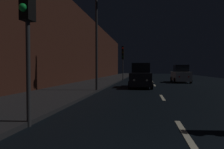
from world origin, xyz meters
TOP-DOWN VIEW (x-y plane):
  - ground at (0.00, 24.50)m, footprint 25.30×84.00m
  - sidewalk_left at (-6.45, 24.50)m, footprint 4.40×84.00m
  - building_facade_left at (-9.05, 21.00)m, footprint 0.80×63.00m
  - lane_centerline at (0.00, 15.27)m, footprint 0.16×23.99m
  - traffic_light_far_left at (-4.16, 25.69)m, footprint 0.36×0.48m
  - traffic_light_near_left at (-4.25, 2.79)m, footprint 0.33×0.47m
  - streetlamp_overhead at (-3.92, 10.91)m, footprint 1.70×0.44m
  - car_approaching_headlights at (-1.32, 14.89)m, footprint 1.98×4.29m
  - car_parked_right_far at (3.35, 22.18)m, footprint 1.96×4.25m

SIDE VIEW (x-z plane):
  - ground at x=0.00m, z-range -0.02..0.00m
  - lane_centerline at x=0.00m, z-range 0.00..0.01m
  - sidewalk_left at x=-6.45m, z-range 0.00..0.15m
  - car_parked_right_far at x=3.35m, z-range -0.09..2.05m
  - car_approaching_headlights at x=-1.32m, z-range -0.09..2.07m
  - traffic_light_near_left at x=-4.25m, z-range 1.11..5.99m
  - traffic_light_far_left at x=-4.16m, z-range 1.15..6.16m
  - building_facade_left at x=-9.05m, z-range 0.00..8.99m
  - streetlamp_overhead at x=-3.92m, z-range 1.22..9.17m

